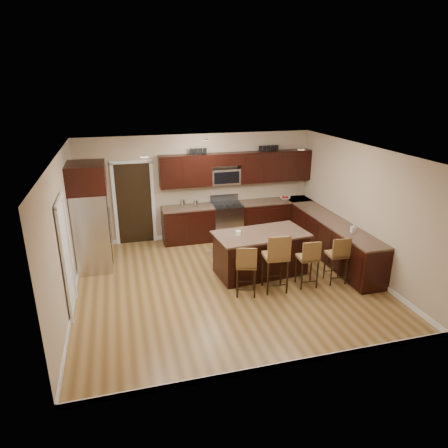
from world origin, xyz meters
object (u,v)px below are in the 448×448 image
object	(u,v)px
island	(260,254)
stool_mid	(277,256)
stool_right	(309,258)
stool_left	(246,265)
stool_extra	(338,255)
refrigerator	(91,216)
range	(227,220)

from	to	relation	value
island	stool_mid	size ratio (longest dim) A/B	1.68
island	stool_right	bearing A→B (deg)	-55.41
stool_left	stool_extra	distance (m)	1.95
refrigerator	range	bearing A→B (deg)	17.18
stool_left	stool_right	world-z (taller)	stool_left
stool_mid	stool_extra	distance (m)	1.35
island	stool_extra	size ratio (longest dim) A/B	2.00
stool_mid	stool_right	size ratio (longest dim) A/B	1.19
island	stool_mid	xyz separation A→B (m)	(0.02, -0.85, 0.32)
range	island	bearing A→B (deg)	-86.49
range	stool_extra	size ratio (longest dim) A/B	1.09
stool_right	stool_extra	world-z (taller)	same
island	refrigerator	xyz separation A→B (m)	(-3.44, 1.19, 0.78)
stool_right	refrigerator	distance (m)	4.65
stool_mid	stool_extra	bearing A→B (deg)	5.52
island	stool_left	world-z (taller)	stool_left
stool_right	stool_left	bearing A→B (deg)	-176.01
range	stool_mid	bearing A→B (deg)	-87.14
stool_mid	stool_right	world-z (taller)	stool_mid
island	stool_left	distance (m)	1.05
range	stool_extra	xyz separation A→B (m)	(1.50, -3.05, 0.16)
stool_mid	stool_extra	xyz separation A→B (m)	(1.34, 0.01, -0.12)
stool_right	refrigerator	bearing A→B (deg)	157.93
stool_left	stool_mid	distance (m)	0.62
stool_mid	stool_right	bearing A→B (deg)	5.99
stool_right	refrigerator	xyz separation A→B (m)	(-4.15, 2.03, 0.58)
stool_right	refrigerator	size ratio (longest dim) A/B	0.43
island	stool_right	xyz separation A→B (m)	(0.71, -0.84, 0.20)
range	stool_mid	size ratio (longest dim) A/B	0.92
range	refrigerator	world-z (taller)	refrigerator
range	refrigerator	xyz separation A→B (m)	(-3.30, -1.02, 0.74)
island	stool_extra	world-z (taller)	stool_extra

